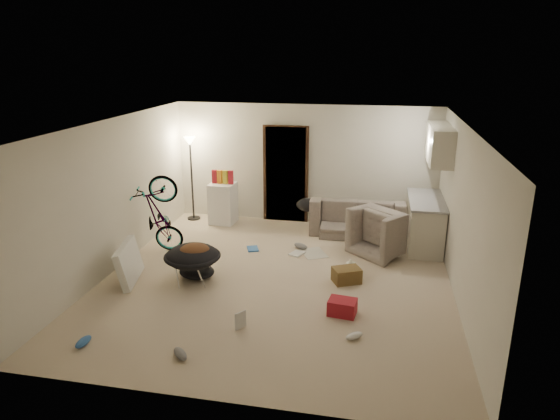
% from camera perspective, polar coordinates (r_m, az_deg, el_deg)
% --- Properties ---
extents(floor, '(5.50, 6.00, 0.02)m').
position_cam_1_polar(floor, '(8.15, -0.43, -8.02)').
color(floor, '#C7B499').
rests_on(floor, ground).
extents(ceiling, '(5.50, 6.00, 0.02)m').
position_cam_1_polar(ceiling, '(7.41, -0.47, 9.82)').
color(ceiling, white).
rests_on(ceiling, wall_back).
extents(wall_back, '(5.50, 0.02, 2.50)m').
position_cam_1_polar(wall_back, '(10.55, 2.87, 5.23)').
color(wall_back, beige).
rests_on(wall_back, floor).
extents(wall_front, '(5.50, 0.02, 2.50)m').
position_cam_1_polar(wall_front, '(4.99, -7.55, -9.65)').
color(wall_front, beige).
rests_on(wall_front, floor).
extents(wall_left, '(0.02, 6.00, 2.50)m').
position_cam_1_polar(wall_left, '(8.66, -18.65, 1.50)').
color(wall_left, beige).
rests_on(wall_left, floor).
extents(wall_right, '(0.02, 6.00, 2.50)m').
position_cam_1_polar(wall_right, '(7.65, 20.25, -0.75)').
color(wall_right, beige).
rests_on(wall_right, floor).
extents(doorway, '(0.85, 0.10, 2.04)m').
position_cam_1_polar(doorway, '(10.63, 0.68, 4.07)').
color(doorway, black).
rests_on(doorway, floor).
extents(door_trim, '(0.97, 0.04, 2.10)m').
position_cam_1_polar(door_trim, '(10.60, 0.65, 4.04)').
color(door_trim, black).
rests_on(door_trim, floor).
extents(floor_lamp, '(0.28, 0.28, 1.81)m').
position_cam_1_polar(floor_lamp, '(10.81, -10.16, 5.58)').
color(floor_lamp, black).
rests_on(floor_lamp, floor).
extents(kitchen_counter, '(0.60, 1.50, 0.88)m').
position_cam_1_polar(kitchen_counter, '(9.74, 16.18, -1.50)').
color(kitchen_counter, beige).
rests_on(kitchen_counter, floor).
extents(counter_top, '(0.64, 1.54, 0.04)m').
position_cam_1_polar(counter_top, '(9.60, 16.41, 1.09)').
color(counter_top, gray).
rests_on(counter_top, kitchen_counter).
extents(kitchen_uppers, '(0.38, 1.40, 0.65)m').
position_cam_1_polar(kitchen_uppers, '(9.38, 17.76, 7.20)').
color(kitchen_uppers, beige).
rests_on(kitchen_uppers, wall_right).
extents(sofa, '(1.88, 0.78, 0.54)m').
position_cam_1_polar(sofa, '(10.18, 8.77, -1.15)').
color(sofa, '#343B35').
rests_on(sofa, floor).
extents(armchair, '(1.27, 1.26, 0.62)m').
position_cam_1_polar(armchair, '(9.33, 12.18, -2.86)').
color(armchair, '#343B35').
rests_on(armchair, floor).
extents(bicycle, '(1.60, 0.89, 0.87)m').
position_cam_1_polar(bicycle, '(9.31, -13.54, -2.46)').
color(bicycle, black).
rests_on(bicycle, floor).
extents(book_asset, '(0.31, 0.30, 0.02)m').
position_cam_1_polar(book_asset, '(6.80, -5.13, -13.51)').
color(book_asset, maroon).
rests_on(book_asset, floor).
extents(mini_fridge, '(0.54, 0.54, 0.87)m').
position_cam_1_polar(mini_fridge, '(10.70, -6.53, 0.79)').
color(mini_fridge, white).
rests_on(mini_fridge, floor).
extents(snack_box_0, '(0.11, 0.08, 0.30)m').
position_cam_1_polar(snack_box_0, '(10.60, -7.51, 3.77)').
color(snack_box_0, maroon).
rests_on(snack_box_0, mini_fridge).
extents(snack_box_1, '(0.11, 0.09, 0.30)m').
position_cam_1_polar(snack_box_1, '(10.56, -6.89, 3.75)').
color(snack_box_1, orange).
rests_on(snack_box_1, mini_fridge).
extents(snack_box_2, '(0.11, 0.08, 0.30)m').
position_cam_1_polar(snack_box_2, '(10.53, -6.27, 3.72)').
color(snack_box_2, gold).
rests_on(snack_box_2, mini_fridge).
extents(snack_box_3, '(0.10, 0.08, 0.30)m').
position_cam_1_polar(snack_box_3, '(10.49, -5.64, 3.69)').
color(snack_box_3, maroon).
rests_on(snack_box_3, mini_fridge).
extents(saucer_chair, '(0.89, 0.89, 0.63)m').
position_cam_1_polar(saucer_chair, '(8.01, -9.95, -5.76)').
color(saucer_chair, silver).
rests_on(saucer_chair, floor).
extents(hoodie, '(0.61, 0.57, 0.22)m').
position_cam_1_polar(hoodie, '(7.89, -9.76, -4.59)').
color(hoodie, '#53311C').
rests_on(hoodie, saucer_chair).
extents(sofa_drape, '(0.64, 0.57, 0.28)m').
position_cam_1_polar(sofa_drape, '(10.17, 3.50, 0.60)').
color(sofa_drape, black).
rests_on(sofa_drape, sofa).
extents(tv_box, '(0.44, 0.96, 0.62)m').
position_cam_1_polar(tv_box, '(8.35, -16.88, -5.80)').
color(tv_box, silver).
rests_on(tv_box, floor).
extents(drink_case_a, '(0.51, 0.46, 0.24)m').
position_cam_1_polar(drink_case_a, '(8.09, 7.61, -7.38)').
color(drink_case_a, brown).
rests_on(drink_case_a, floor).
extents(drink_case_b, '(0.42, 0.33, 0.22)m').
position_cam_1_polar(drink_case_b, '(7.16, 7.13, -10.95)').
color(drink_case_b, maroon).
rests_on(drink_case_b, floor).
extents(juicer, '(0.16, 0.16, 0.23)m').
position_cam_1_polar(juicer, '(8.46, 8.08, -6.42)').
color(juicer, white).
rests_on(juicer, floor).
extents(newspaper, '(0.59, 0.65, 0.01)m').
position_cam_1_polar(newspaper, '(9.17, 3.87, -4.95)').
color(newspaper, beige).
rests_on(newspaper, floor).
extents(book_blue, '(0.28, 0.32, 0.03)m').
position_cam_1_polar(book_blue, '(9.33, -3.13, -4.44)').
color(book_blue, '#3062AD').
rests_on(book_blue, floor).
extents(book_white, '(0.30, 0.33, 0.02)m').
position_cam_1_polar(book_white, '(9.11, 1.94, -5.00)').
color(book_white, silver).
rests_on(book_white, floor).
extents(shoe_1, '(0.31, 0.25, 0.11)m').
position_cam_1_polar(shoe_1, '(9.34, 2.38, -4.13)').
color(shoe_1, slate).
rests_on(shoe_1, floor).
extents(shoe_2, '(0.14, 0.29, 0.10)m').
position_cam_1_polar(shoe_2, '(6.92, -21.56, -13.83)').
color(shoe_2, '#3062AD').
rests_on(shoe_2, floor).
extents(shoe_3, '(0.29, 0.28, 0.11)m').
position_cam_1_polar(shoe_3, '(6.36, -11.32, -15.82)').
color(shoe_3, slate).
rests_on(shoe_3, floor).
extents(shoe_4, '(0.26, 0.24, 0.09)m').
position_cam_1_polar(shoe_4, '(6.66, 8.48, -14.03)').
color(shoe_4, white).
rests_on(shoe_4, floor).
extents(clothes_lump_a, '(0.70, 0.64, 0.19)m').
position_cam_1_polar(clothes_lump_a, '(8.31, -9.48, -6.93)').
color(clothes_lump_a, black).
rests_on(clothes_lump_a, floor).
extents(clothes_lump_b, '(0.58, 0.54, 0.14)m').
position_cam_1_polar(clothes_lump_b, '(10.02, 7.60, -2.63)').
color(clothes_lump_b, black).
rests_on(clothes_lump_b, floor).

